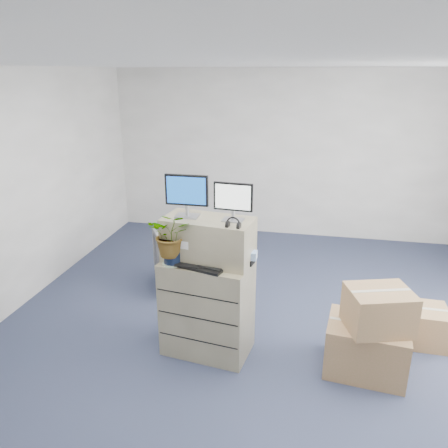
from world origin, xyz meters
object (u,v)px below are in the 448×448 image
at_px(monitor_left, 187,193).
at_px(monitor_right, 233,200).
at_px(filing_cabinet_lower, 207,307).
at_px(office_chair, 189,255).
at_px(keyboard, 199,266).
at_px(potted_plant, 172,240).
at_px(water_bottle, 213,248).

bearing_deg(monitor_left, monitor_right, -3.23).
distance_m(filing_cabinet_lower, office_chair, 1.52).
bearing_deg(keyboard, filing_cabinet_lower, 89.53).
bearing_deg(potted_plant, filing_cabinet_lower, 20.07).
bearing_deg(office_chair, filing_cabinet_lower, 82.80).
xyz_separation_m(potted_plant, office_chair, (-0.30, 1.51, -0.82)).
bearing_deg(keyboard, monitor_left, 145.53).
distance_m(keyboard, office_chair, 1.73).
relative_size(monitor_left, potted_plant, 0.90).
bearing_deg(water_bottle, office_chair, 116.04).
height_order(potted_plant, office_chair, potted_plant).
bearing_deg(office_chair, water_bottle, 85.47).
distance_m(filing_cabinet_lower, monitor_left, 1.17).
distance_m(monitor_right, water_bottle, 0.56).
bearing_deg(monitor_right, potted_plant, -160.98).
xyz_separation_m(filing_cabinet_lower, water_bottle, (0.04, 0.07, 0.61)).
height_order(keyboard, office_chair, keyboard).
xyz_separation_m(monitor_left, monitor_right, (0.45, -0.03, -0.03)).
bearing_deg(office_chair, potted_plant, 70.57).
height_order(filing_cabinet_lower, office_chair, filing_cabinet_lower).
height_order(water_bottle, potted_plant, potted_plant).
xyz_separation_m(monitor_right, office_chair, (-0.85, 1.36, -1.21)).
xyz_separation_m(filing_cabinet_lower, office_chair, (-0.60, 1.39, -0.08)).
relative_size(water_bottle, potted_plant, 0.50).
relative_size(keyboard, potted_plant, 1.09).
relative_size(monitor_left, keyboard, 0.83).
bearing_deg(monitor_left, filing_cabinet_lower, -16.03).
relative_size(filing_cabinet_lower, monitor_right, 2.70).
bearing_deg(potted_plant, keyboard, -4.91).
height_order(monitor_right, keyboard, monitor_right).
bearing_deg(filing_cabinet_lower, monitor_right, 15.37).
xyz_separation_m(keyboard, potted_plant, (-0.27, 0.02, 0.23)).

